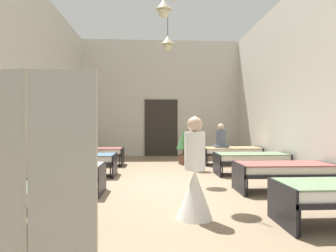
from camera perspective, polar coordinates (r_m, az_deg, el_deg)
The scene contains 12 objects.
ground_plane at distance 6.69m, azimuth 0.07°, elevation -11.79°, with size 7.26×11.70×0.10m, color #8C755B.
room_shell at distance 7.99m, azimuth -0.49°, elevation 8.42°, with size 7.06×11.30×4.93m.
bed_left_row_0 at distance 4.25m, azimuth -30.65°, elevation -12.24°, with size 1.90×0.84×0.57m.
bed_left_row_1 at distance 5.97m, azimuth -22.09°, elevation -8.54°, with size 1.90×0.84×0.57m.
bed_right_row_1 at distance 6.24m, azimuth 22.24°, elevation -8.15°, with size 1.90×0.84×0.57m.
bed_left_row_2 at distance 7.77m, azimuth -17.50°, elevation -6.44°, with size 1.90×0.84×0.57m.
bed_right_row_2 at distance 7.98m, azimuth 16.36°, elevation -6.26°, with size 1.90×0.84×0.57m.
bed_left_row_3 at distance 9.61m, azimuth -14.67°, elevation -5.11°, with size 1.90×0.84×0.57m.
bed_right_row_3 at distance 9.78m, azimuth 12.63°, elevation -5.01°, with size 1.90×0.84×0.57m.
nurse_near_aisle at distance 4.19m, azimuth 5.39°, elevation -11.11°, with size 0.52×0.52×1.49m.
patient_seated_primary at distance 9.71m, azimuth 10.58°, elevation -2.51°, with size 0.44×0.44×0.80m.
potted_plant at distance 9.67m, azimuth 3.14°, elevation -3.52°, with size 0.49×0.49×1.14m.
Camera 1 is at (-0.36, -6.52, 1.37)m, focal length 30.31 mm.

